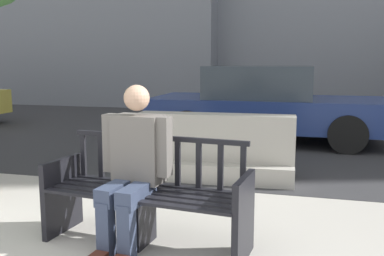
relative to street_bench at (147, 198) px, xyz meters
The scene contains 5 objects.
street_asphalt 7.64m from the street_bench, 93.78° to the left, with size 120.00×12.00×0.01m, color #333335.
street_bench is the anchor object (origin of this frame).
seated_person 0.31m from the street_bench, 152.88° to the right, with size 0.59×0.75×1.31m.
jersey_barrier_centre 2.12m from the street_bench, 86.32° to the left, with size 2.03×0.76×0.84m.
car_sedan_far 5.04m from the street_bench, 84.02° to the left, with size 4.37×2.00×1.41m.
Camera 1 is at (1.71, -2.07, 1.50)m, focal length 40.00 mm.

